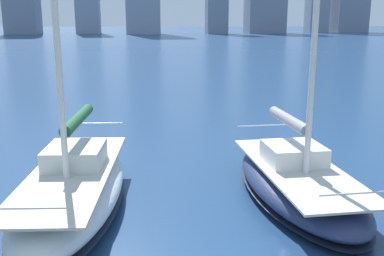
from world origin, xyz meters
TOP-DOWN VIEW (x-y plane):
  - sailboat_grey at (-2.58, -6.31)m, footprint 3.04×7.18m
  - sailboat_forest at (3.73, -6.18)m, footprint 3.10×8.00m

SIDE VIEW (x-z plane):
  - sailboat_grey at x=-2.58m, z-range -5.27..6.50m
  - sailboat_forest at x=3.73m, z-range -3.92..5.24m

